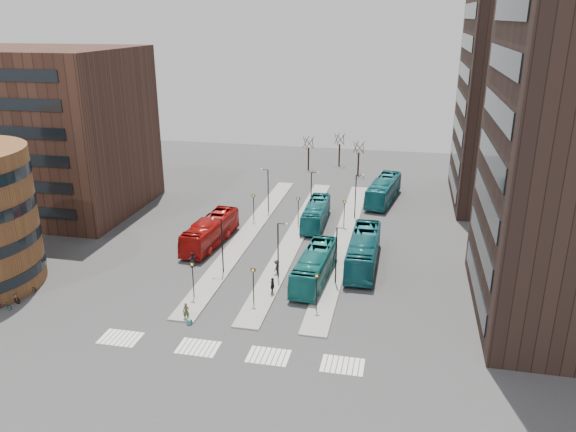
% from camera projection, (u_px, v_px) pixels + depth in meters
% --- Properties ---
extents(ground, '(160.00, 160.00, 0.00)m').
position_uv_depth(ground, '(192.00, 378.00, 42.53)').
color(ground, '#2F2F32').
rests_on(ground, ground).
extents(island_left, '(2.50, 45.00, 0.15)m').
position_uv_depth(island_left, '(249.00, 232.00, 70.91)').
color(island_left, gray).
rests_on(island_left, ground).
extents(island_mid, '(2.50, 45.00, 0.15)m').
position_uv_depth(island_mid, '(295.00, 236.00, 69.74)').
color(island_mid, gray).
rests_on(island_mid, ground).
extents(island_right, '(2.50, 45.00, 0.15)m').
position_uv_depth(island_right, '(343.00, 240.00, 68.57)').
color(island_right, gray).
rests_on(island_right, ground).
extents(suitcase, '(0.47, 0.43, 0.49)m').
position_uv_depth(suitcase, '(189.00, 322.00, 49.80)').
color(suitcase, '#221C9A').
rests_on(suitcase, ground).
extents(red_bus, '(3.73, 11.92, 3.27)m').
position_uv_depth(red_bus, '(210.00, 231.00, 66.91)').
color(red_bus, '#9D0E0C').
rests_on(red_bus, ground).
extents(teal_bus_a, '(3.35, 11.51, 3.17)m').
position_uv_depth(teal_bus_a, '(314.00, 266.00, 57.71)').
color(teal_bus_a, '#156967').
rests_on(teal_bus_a, ground).
extents(teal_bus_b, '(2.68, 10.77, 2.99)m').
position_uv_depth(teal_bus_b, '(316.00, 213.00, 73.35)').
color(teal_bus_b, '#16666E').
rests_on(teal_bus_b, ground).
extents(teal_bus_c, '(3.00, 12.59, 3.50)m').
position_uv_depth(teal_bus_c, '(363.00, 251.00, 61.11)').
color(teal_bus_c, '#145964').
rests_on(teal_bus_c, ground).
extents(teal_bus_d, '(4.84, 12.66, 3.44)m').
position_uv_depth(teal_bus_d, '(383.00, 190.00, 82.38)').
color(teal_bus_d, '#16666F').
rests_on(teal_bus_d, ground).
extents(traveller, '(0.68, 0.54, 1.65)m').
position_uv_depth(traveller, '(186.00, 312.00, 50.36)').
color(traveller, '#48442B').
rests_on(traveller, ground).
extents(commuter_a, '(0.84, 0.70, 1.57)m').
position_uv_depth(commuter_a, '(192.00, 259.00, 61.28)').
color(commuter_a, black).
rests_on(commuter_a, ground).
extents(commuter_b, '(0.50, 1.10, 1.83)m').
position_uv_depth(commuter_b, '(272.00, 286.00, 54.84)').
color(commuter_b, black).
rests_on(commuter_b, ground).
extents(commuter_c, '(0.83, 1.16, 1.63)m').
position_uv_depth(commuter_c, '(277.00, 267.00, 59.23)').
color(commuter_c, black).
rests_on(commuter_c, ground).
extents(bicycle_near, '(1.77, 0.94, 0.88)m').
position_uv_depth(bicycle_near, '(2.00, 306.00, 52.10)').
color(bicycle_near, gray).
rests_on(bicycle_near, ground).
extents(bicycle_mid, '(1.81, 0.70, 1.06)m').
position_uv_depth(bicycle_mid, '(13.00, 298.00, 53.41)').
color(bicycle_mid, gray).
rests_on(bicycle_mid, ground).
extents(bicycle_far, '(1.65, 0.64, 0.85)m').
position_uv_depth(bicycle_far, '(28.00, 288.00, 55.60)').
color(bicycle_far, gray).
rests_on(bicycle_far, ground).
extents(crosswalk_stripes, '(22.35, 2.40, 0.01)m').
position_uv_depth(crosswalk_stripes, '(230.00, 351.00, 45.87)').
color(crosswalk_stripes, silver).
rests_on(crosswalk_stripes, ground).
extents(office_block, '(25.00, 20.12, 22.00)m').
position_uv_depth(office_block, '(44.00, 131.00, 76.77)').
color(office_block, '#3F261D').
rests_on(office_block, ground).
extents(tower_far, '(20.12, 20.00, 30.00)m').
position_uv_depth(tower_far, '(537.00, 99.00, 77.27)').
color(tower_far, black).
rests_on(tower_far, ground).
extents(sign_poles, '(12.45, 22.12, 3.65)m').
position_uv_depth(sign_poles, '(279.00, 239.00, 62.59)').
color(sign_poles, black).
rests_on(sign_poles, ground).
extents(lamp_posts, '(14.04, 20.24, 6.12)m').
position_uv_depth(lamp_posts, '(297.00, 215.00, 66.59)').
color(lamp_posts, black).
rests_on(lamp_posts, ground).
extents(bare_trees, '(10.97, 8.14, 5.90)m').
position_uv_depth(bare_trees, '(335.00, 155.00, 98.80)').
color(bare_trees, black).
rests_on(bare_trees, ground).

